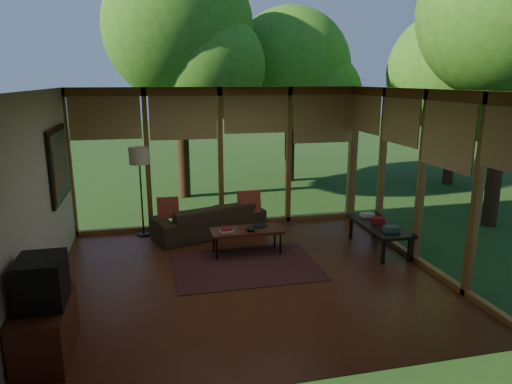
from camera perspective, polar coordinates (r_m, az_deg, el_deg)
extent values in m
plane|color=#612C19|center=(6.88, -1.03, -10.46)|extent=(5.50, 5.50, 0.00)
plane|color=white|center=(6.26, -1.14, 12.65)|extent=(5.50, 5.50, 0.00)
cube|color=beige|center=(6.47, -25.65, -0.78)|extent=(0.04, 5.00, 2.70)
cube|color=beige|center=(4.13, 6.19, -7.32)|extent=(5.50, 0.04, 2.70)
cube|color=olive|center=(8.85, -4.46, 4.21)|extent=(5.50, 0.12, 2.70)
cube|color=olive|center=(7.49, 19.97, 1.62)|extent=(0.12, 5.00, 2.70)
plane|color=#23491B|center=(17.15, 20.05, 3.53)|extent=(40.00, 40.00, 0.00)
cylinder|color=#352213|center=(11.21, -9.36, 12.33)|extent=(0.28, 0.28, 5.12)
sphere|color=#245F15|center=(11.26, -9.66, 19.57)|extent=(3.45, 3.45, 3.45)
cylinder|color=#352213|center=(13.02, 4.19, 10.16)|extent=(0.28, 0.28, 3.98)
sphere|color=#245F15|center=(12.99, 4.28, 15.03)|extent=(3.33, 3.33, 3.33)
cylinder|color=#352213|center=(9.83, 28.18, 10.98)|extent=(0.28, 0.28, 5.21)
sphere|color=#245F15|center=(9.90, 29.20, 19.34)|extent=(3.25, 3.25, 3.25)
cylinder|color=#352213|center=(13.44, 22.72, 9.00)|extent=(0.28, 0.28, 3.86)
sphere|color=#245F15|center=(13.41, 23.16, 13.55)|extent=(3.30, 3.30, 3.30)
cube|color=maroon|center=(7.21, -1.27, -9.23)|extent=(2.22, 1.57, 0.01)
imported|color=#3C2F1E|center=(8.57, -5.86, -3.38)|extent=(2.19, 1.38, 0.60)
cube|color=maroon|center=(8.39, -10.95, -2.00)|extent=(0.38, 0.21, 0.40)
cube|color=maroon|center=(8.56, -0.88, -1.29)|extent=(0.42, 0.22, 0.44)
cube|color=beige|center=(7.45, -3.74, -4.87)|extent=(0.23, 0.18, 0.03)
cube|color=maroon|center=(7.44, -3.74, -4.65)|extent=(0.19, 0.15, 0.03)
cube|color=black|center=(7.69, 0.53, -4.26)|extent=(0.23, 0.20, 0.03)
ellipsoid|color=black|center=(7.47, -0.64, -4.63)|extent=(0.16, 0.16, 0.07)
cube|color=#5A2618|center=(5.42, -24.83, -15.43)|extent=(0.50, 1.00, 0.60)
cube|color=black|center=(5.18, -25.24, -10.08)|extent=(0.45, 0.55, 0.50)
cube|color=#345B50|center=(7.66, 16.57, -4.45)|extent=(0.25, 0.19, 0.09)
cube|color=maroon|center=(8.04, 15.01, -3.46)|extent=(0.25, 0.21, 0.10)
cube|color=beige|center=(8.38, 13.73, -2.78)|extent=(0.24, 0.19, 0.06)
cylinder|color=black|center=(8.84, -13.85, -5.11)|extent=(0.26, 0.26, 0.03)
cylinder|color=black|center=(8.63, -14.15, -0.23)|extent=(0.03, 0.03, 1.52)
cylinder|color=beige|center=(8.49, -14.43, 4.42)|extent=(0.36, 0.36, 0.30)
cube|color=#5A2618|center=(7.57, -1.17, -4.86)|extent=(1.20, 0.50, 0.05)
cylinder|color=black|center=(7.39, -4.93, -7.14)|extent=(0.03, 0.03, 0.38)
cylinder|color=black|center=(7.60, 3.06, -6.50)|extent=(0.03, 0.03, 0.38)
cylinder|color=black|center=(7.73, -5.31, -6.20)|extent=(0.03, 0.03, 0.38)
cylinder|color=black|center=(7.93, 2.34, -5.62)|extent=(0.03, 0.03, 0.38)
cube|color=black|center=(8.02, 15.14, -4.06)|extent=(0.60, 1.40, 0.05)
cube|color=black|center=(7.49, 15.61, -7.24)|extent=(0.05, 0.05, 0.40)
cube|color=black|center=(7.71, 18.64, -6.84)|extent=(0.05, 0.05, 0.40)
cube|color=black|center=(8.49, 11.78, -4.47)|extent=(0.05, 0.05, 0.40)
cube|color=black|center=(8.69, 14.55, -4.20)|extent=(0.05, 0.05, 0.40)
cube|color=black|center=(7.77, -23.46, 3.22)|extent=(0.05, 1.35, 1.15)
cube|color=#165265|center=(7.76, -23.24, 3.24)|extent=(0.02, 1.20, 1.00)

